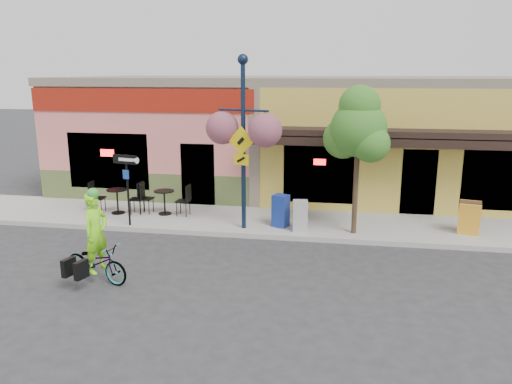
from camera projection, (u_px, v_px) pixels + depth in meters
ground at (269, 246)px, 13.88m from camera, size 90.00×90.00×0.00m
sidewalk at (278, 222)px, 15.78m from camera, size 24.00×3.00×0.15m
curb at (272, 237)px, 14.39m from camera, size 24.00×0.12×0.15m
building at (295, 133)px, 20.53m from camera, size 18.20×8.20×4.50m
bicycle at (96, 262)px, 11.45m from camera, size 1.82×1.04×0.90m
cyclist_rider at (97, 243)px, 11.33m from camera, size 0.61×0.77×1.86m
lamp_post at (243, 144)px, 14.38m from camera, size 1.73×1.10×5.06m
one_way_sign at (128, 190)px, 14.97m from camera, size 0.85×0.35×2.18m
cafe_set_left at (117, 198)px, 16.37m from camera, size 1.82×1.00×1.06m
cafe_set_right at (164, 199)px, 16.27m from camera, size 1.79×1.00×1.04m
newspaper_box_blue at (281, 211)px, 15.01m from camera, size 0.55×0.52×0.97m
newspaper_box_grey at (300, 216)px, 14.60m from camera, size 0.46×0.43×0.91m
street_tree at (357, 160)px, 13.99m from camera, size 2.15×2.15×4.28m
sandwich_board at (469, 220)px, 14.11m from camera, size 0.67×0.55×0.97m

